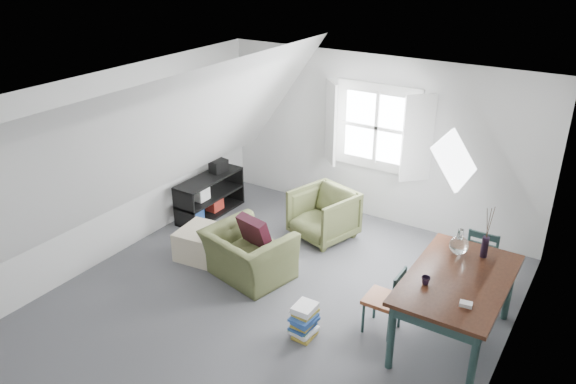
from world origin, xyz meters
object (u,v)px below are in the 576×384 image
Objects in this scene: ottoman at (203,243)px; dining_chair_far at (483,258)px; armchair_far at (323,237)px; dining_table at (458,286)px; dining_chair_near at (386,299)px; armchair_near at (249,276)px; magazine_stack at (304,321)px; media_shelf at (208,198)px.

ottoman is 3.61m from dining_chair_far.
dining_table is (2.29, -1.29, 0.71)m from armchair_far.
dining_table is 2.05× the size of dining_chair_near.
armchair_near is at bearing -96.69° from dining_chair_near.
armchair_near is 2.91m from dining_chair_far.
armchair_near is at bearing -85.00° from armchair_far.
armchair_far is at bearing -137.26° from dining_chair_near.
dining_chair_far is at bearing 54.52° from magazine_stack.
armchair_far is 2.09× the size of magazine_stack.
dining_chair_far reaches higher than media_shelf.
dining_table is at bearing 86.04° from dining_chair_far.
dining_table is 1.19m from dining_chair_far.
ottoman is 0.70× the size of dining_chair_far.
dining_chair_near is 0.91m from magazine_stack.
media_shelf is (-0.75, 1.02, 0.08)m from ottoman.
armchair_near is 1.26× the size of dining_chair_near.
armchair_far is 0.49× the size of dining_table.
dining_table reaches higher than armchair_near.
dining_chair_far is 0.70× the size of media_shelf.
dining_chair_near is 0.65× the size of media_shelf.
media_shelf reaches higher than ottoman.
armchair_near is 1.16× the size of dining_chair_far.
dining_table reaches higher than ottoman.
dining_table reaches higher than media_shelf.
dining_chair_far is at bearing 91.22° from dining_table.
media_shelf is at bearing -112.83° from dining_chair_near.
armchair_near is 1.25× the size of armchair_far.
magazine_stack is at bearing -150.35° from dining_table.
armchair_far is at bearing 50.27° from ottoman.
armchair_far is 1.33× the size of ottoman.
dining_table reaches higher than magazine_stack.
dining_chair_near is 3.66m from media_shelf.
ottoman is 0.49× the size of media_shelf.
media_shelf is at bearing 148.05° from magazine_stack.
armchair_near is 0.82× the size of media_shelf.
dining_chair_far is 4.15m from media_shelf.
dining_chair_near reaches higher than media_shelf.
dining_table is at bearing -12.56° from armchair_far.
dining_chair_far is at bearing 19.67° from ottoman.
media_shelf is at bearing 167.64° from dining_table.
dining_chair_near is (1.60, -1.50, 0.41)m from armchair_far.
media_shelf is (-1.56, 1.09, 0.28)m from armchair_near.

